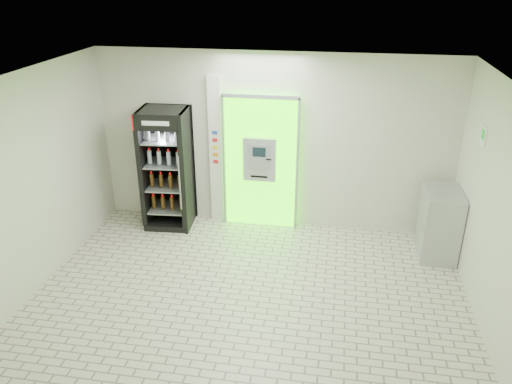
# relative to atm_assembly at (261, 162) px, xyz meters

# --- Properties ---
(ground) EXTENTS (6.00, 6.00, 0.00)m
(ground) POSITION_rel_atm_assembly_xyz_m (0.20, -2.41, -1.17)
(ground) COLOR beige
(ground) RESTS_ON ground
(room_shell) EXTENTS (6.00, 6.00, 6.00)m
(room_shell) POSITION_rel_atm_assembly_xyz_m (0.20, -2.41, 0.67)
(room_shell) COLOR beige
(room_shell) RESTS_ON ground
(atm_assembly) EXTENTS (1.30, 0.24, 2.33)m
(atm_assembly) POSITION_rel_atm_assembly_xyz_m (0.00, 0.00, 0.00)
(atm_assembly) COLOR #37FF00
(atm_assembly) RESTS_ON ground
(pillar) EXTENTS (0.22, 0.11, 2.60)m
(pillar) POSITION_rel_atm_assembly_xyz_m (-0.78, 0.04, 0.13)
(pillar) COLOR silver
(pillar) RESTS_ON ground
(beverage_cooler) EXTENTS (0.84, 0.77, 2.09)m
(beverage_cooler) POSITION_rel_atm_assembly_xyz_m (-1.57, -0.26, -0.17)
(beverage_cooler) COLOR black
(beverage_cooler) RESTS_ON ground
(steel_cabinet) EXTENTS (0.56, 0.83, 1.09)m
(steel_cabinet) POSITION_rel_atm_assembly_xyz_m (2.92, -0.57, -0.62)
(steel_cabinet) COLOR #A8AAAF
(steel_cabinet) RESTS_ON ground
(exit_sign) EXTENTS (0.02, 0.22, 0.26)m
(exit_sign) POSITION_rel_atm_assembly_xyz_m (3.19, -1.01, 0.95)
(exit_sign) COLOR white
(exit_sign) RESTS_ON room_shell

